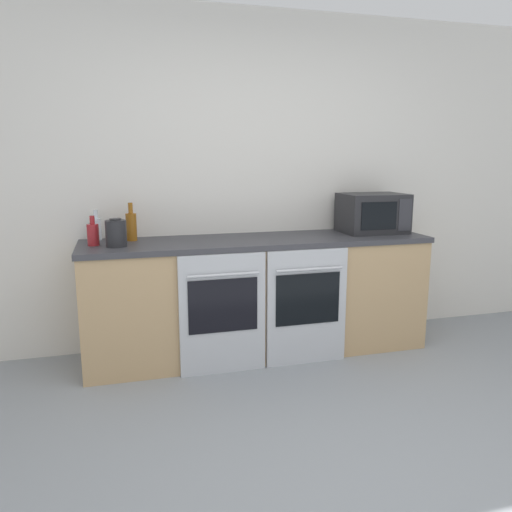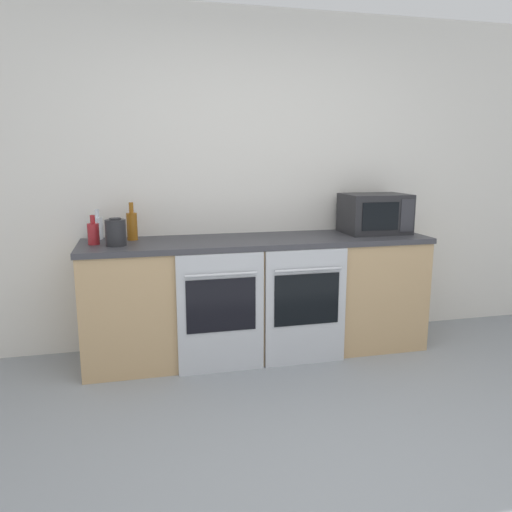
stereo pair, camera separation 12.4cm
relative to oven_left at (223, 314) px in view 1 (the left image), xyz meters
name	(u,v)px [view 1 (the left image)]	position (x,y,z in m)	size (l,w,h in m)	color
ground_plane	(372,503)	(0.35, -1.50, -0.43)	(16.00, 16.00, 0.00)	gray
wall_back	(247,181)	(0.35, 0.66, 0.87)	(10.00, 0.06, 2.60)	silver
counter_back	(258,296)	(0.35, 0.33, 0.01)	(2.60, 0.64, 0.89)	tan
oven_left	(223,314)	(0.00, 0.00, 0.00)	(0.60, 0.06, 0.85)	#B7BABF
oven_right	(307,306)	(0.62, 0.00, 0.00)	(0.60, 0.06, 0.85)	#B7BABF
microwave	(372,213)	(1.32, 0.38, 0.61)	(0.50, 0.38, 0.31)	#232326
bottle_red	(93,234)	(-0.83, 0.34, 0.54)	(0.08, 0.08, 0.21)	maroon
bottle_amber	(131,226)	(-0.57, 0.48, 0.57)	(0.08, 0.08, 0.28)	#8C5114
bottle_clear	(96,228)	(-0.82, 0.58, 0.54)	(0.07, 0.07, 0.22)	silver
kettle	(116,233)	(-0.68, 0.25, 0.55)	(0.14, 0.14, 0.19)	#232326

